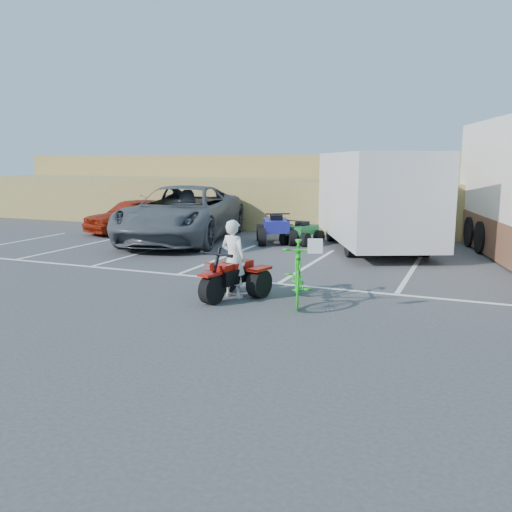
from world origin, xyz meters
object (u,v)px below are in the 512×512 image
at_px(grey_pickup, 182,214).
at_px(cargo_trailer, 375,197).
at_px(rider, 233,259).
at_px(green_dirt_bike, 298,272).
at_px(red_trike_atv, 229,298).
at_px(quad_atv_green, 302,244).
at_px(quad_atv_blue, 276,243).
at_px(red_car, 133,215).

bearing_deg(grey_pickup, cargo_trailer, -3.36).
xyz_separation_m(rider, green_dirt_bike, (1.37, 0.13, -0.20)).
distance_m(rider, grey_pickup, 8.35).
bearing_deg(red_trike_atv, quad_atv_green, 110.14).
relative_size(grey_pickup, quad_atv_blue, 4.09).
distance_m(cargo_trailer, quad_atv_blue, 3.71).
bearing_deg(quad_atv_green, quad_atv_blue, -154.18).
height_order(red_car, quad_atv_green, red_car).
height_order(green_dirt_bike, quad_atv_blue, green_dirt_bike).
height_order(quad_atv_blue, quad_atv_green, quad_atv_blue).
xyz_separation_m(red_trike_atv, quad_atv_blue, (-1.74, 7.50, 0.00)).
bearing_deg(red_trike_atv, cargo_trailer, 92.43).
relative_size(rider, quad_atv_blue, 0.96).
height_order(cargo_trailer, quad_atv_green, cargo_trailer).
xyz_separation_m(cargo_trailer, quad_atv_blue, (-3.31, -0.29, -1.67)).
bearing_deg(green_dirt_bike, cargo_trailer, 71.02).
xyz_separation_m(green_dirt_bike, quad_atv_green, (-2.26, 7.40, -0.62)).
height_order(green_dirt_bike, quad_atv_green, green_dirt_bike).
bearing_deg(green_dirt_bike, quad_atv_green, 89.20).
relative_size(green_dirt_bike, grey_pickup, 0.29).
relative_size(grey_pickup, red_car, 1.74).
bearing_deg(red_car, rider, -23.79).
bearing_deg(red_trike_atv, red_car, 148.62).
distance_m(green_dirt_bike, grey_pickup, 9.17).
xyz_separation_m(rider, cargo_trailer, (1.53, 7.64, 0.85)).
relative_size(rider, red_car, 0.41).
height_order(rider, cargo_trailer, cargo_trailer).
bearing_deg(grey_pickup, quad_atv_green, 0.02).
bearing_deg(rider, quad_atv_green, -69.47).
xyz_separation_m(red_trike_atv, cargo_trailer, (1.57, 7.78, 1.67)).
height_order(grey_pickup, quad_atv_green, grey_pickup).
height_order(rider, quad_atv_green, rider).
xyz_separation_m(red_car, quad_atv_green, (7.17, -0.40, -0.68)).
xyz_separation_m(red_car, quad_atv_blue, (6.28, -0.58, -0.68)).
relative_size(red_trike_atv, green_dirt_bike, 0.77).
bearing_deg(cargo_trailer, quad_atv_blue, 160.33).
bearing_deg(red_trike_atv, rider, 90.00).
bearing_deg(cargo_trailer, quad_atv_green, 157.99).
distance_m(grey_pickup, cargo_trailer, 6.72).
distance_m(grey_pickup, quad_atv_green, 4.39).
distance_m(red_car, cargo_trailer, 9.64).
bearing_deg(cargo_trailer, red_trike_atv, -126.03).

